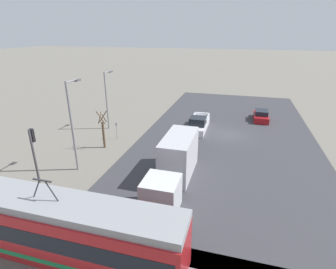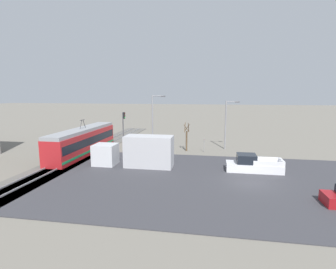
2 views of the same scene
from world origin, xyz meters
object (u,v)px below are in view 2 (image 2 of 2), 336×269
object	(u,v)px
street_lamp_near_crossing	(154,119)
traffic_light_pole	(124,125)
street_lamp_mid_block	(227,121)
no_parking_sign	(204,143)
light_rail_tram	(83,141)
box_truck	(138,152)
street_tree	(187,138)
pickup_truck	(253,165)

from	to	relation	value
street_lamp_near_crossing	traffic_light_pole	bearing A→B (deg)	89.05
street_lamp_mid_block	no_parking_sign	size ratio (longest dim) A/B	3.50
light_rail_tram	box_truck	world-z (taller)	light_rail_tram
street_tree	street_lamp_near_crossing	bearing A→B (deg)	90.03
no_parking_sign	street_lamp_mid_block	bearing A→B (deg)	-51.08
pickup_truck	no_parking_sign	distance (m)	10.12
pickup_truck	traffic_light_pole	bearing A→B (deg)	62.85
street_lamp_near_crossing	street_lamp_mid_block	bearing A→B (deg)	-77.36
street_lamp_near_crossing	no_parking_sign	size ratio (longest dim) A/B	3.90
street_tree	no_parking_sign	world-z (taller)	street_tree
street_lamp_mid_block	street_tree	bearing A→B (deg)	112.34
street_tree	no_parking_sign	bearing A→B (deg)	-95.38
pickup_truck	traffic_light_pole	size ratio (longest dim) A/B	1.05
pickup_truck	street_lamp_mid_block	size ratio (longest dim) A/B	0.80
box_truck	traffic_light_pole	distance (m)	10.37
traffic_light_pole	no_parking_sign	bearing A→B (deg)	-91.49
light_rail_tram	street_lamp_near_crossing	bearing A→B (deg)	-64.15
traffic_light_pole	street_tree	world-z (taller)	traffic_light_pole
light_rail_tram	traffic_light_pole	distance (m)	6.30
pickup_truck	traffic_light_pole	world-z (taller)	traffic_light_pole
traffic_light_pole	street_lamp_mid_block	bearing A→B (deg)	-81.44
light_rail_tram	pickup_truck	xyz separation A→B (m)	(-4.51, -21.48, -1.01)
pickup_truck	street_lamp_mid_block	bearing A→B (deg)	11.16
traffic_light_pole	street_lamp_near_crossing	size ratio (longest dim) A/B	0.68
street_tree	street_lamp_mid_block	bearing A→B (deg)	-67.66
box_truck	pickup_truck	size ratio (longest dim) A/B	1.58
street_tree	no_parking_sign	xyz separation A→B (m)	(-0.24, -2.51, -0.60)
street_lamp_mid_block	light_rail_tram	bearing A→B (deg)	108.95
no_parking_sign	light_rail_tram	bearing A→B (deg)	104.11
street_lamp_mid_block	no_parking_sign	world-z (taller)	street_lamp_mid_block
pickup_truck	no_parking_sign	size ratio (longest dim) A/B	2.81
traffic_light_pole	street_lamp_near_crossing	bearing A→B (deg)	-90.95
street_lamp_mid_block	street_lamp_near_crossing	bearing A→B (deg)	102.64
traffic_light_pole	street_lamp_mid_block	xyz separation A→B (m)	(2.27, -15.08, 0.66)
box_truck	street_lamp_mid_block	world-z (taller)	street_lamp_mid_block
traffic_light_pole	street_lamp_near_crossing	world-z (taller)	street_lamp_near_crossing
light_rail_tram	no_parking_sign	world-z (taller)	light_rail_tram
light_rail_tram	street_lamp_mid_block	xyz separation A→B (m)	(6.62, -19.28, 2.40)
traffic_light_pole	no_parking_sign	distance (m)	12.10
light_rail_tram	street_lamp_mid_block	world-z (taller)	street_lamp_mid_block
traffic_light_pole	street_lamp_mid_block	size ratio (longest dim) A/B	0.76
light_rail_tram	no_parking_sign	xyz separation A→B (m)	(4.04, -16.09, -0.51)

